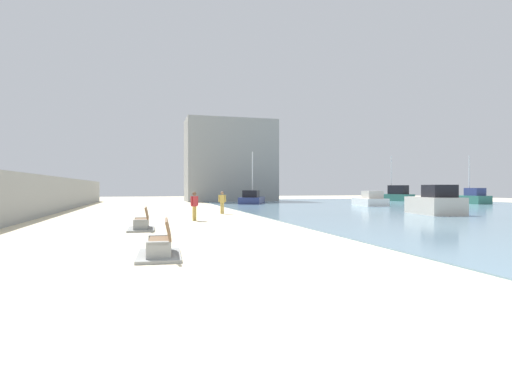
{
  "coord_description": "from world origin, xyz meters",
  "views": [
    {
      "loc": [
        -0.83,
        -7.39,
        1.81
      ],
      "look_at": [
        4.52,
        12.31,
        1.6
      ],
      "focal_mm": 28.03,
      "sensor_mm": 36.0,
      "label": 1
    }
  ],
  "objects_px": {
    "person_standing": "(222,201)",
    "boat_distant": "(252,199)",
    "boat_mid_bay": "(394,195)",
    "bench_near": "(160,248)",
    "boat_far_right": "(471,198)",
    "boat_outer": "(435,203)",
    "person_walking": "(194,204)",
    "bench_far": "(142,224)",
    "boat_nearest": "(370,200)"
  },
  "relations": [
    {
      "from": "boat_outer",
      "to": "bench_near",
      "type": "bearing_deg",
      "value": -146.83
    },
    {
      "from": "bench_near",
      "to": "bench_far",
      "type": "height_order",
      "value": "same"
    },
    {
      "from": "bench_far",
      "to": "person_standing",
      "type": "distance_m",
      "value": 10.95
    },
    {
      "from": "bench_far",
      "to": "person_walking",
      "type": "bearing_deg",
      "value": 57.38
    },
    {
      "from": "person_walking",
      "to": "boat_mid_bay",
      "type": "xyz_separation_m",
      "value": [
        29.94,
        25.41,
        -0.1
      ]
    },
    {
      "from": "person_standing",
      "to": "boat_outer",
      "type": "xyz_separation_m",
      "value": [
        13.65,
        -4.7,
        -0.1
      ]
    },
    {
      "from": "boat_mid_bay",
      "to": "boat_distant",
      "type": "xyz_separation_m",
      "value": [
        -21.07,
        -3.89,
        -0.22
      ]
    },
    {
      "from": "boat_nearest",
      "to": "boat_far_right",
      "type": "height_order",
      "value": "boat_far_right"
    },
    {
      "from": "person_standing",
      "to": "boat_far_right",
      "type": "height_order",
      "value": "boat_far_right"
    },
    {
      "from": "bench_near",
      "to": "person_walking",
      "type": "distance_m",
      "value": 11.58
    },
    {
      "from": "boat_far_right",
      "to": "boat_outer",
      "type": "bearing_deg",
      "value": -139.29
    },
    {
      "from": "person_standing",
      "to": "boat_nearest",
      "type": "height_order",
      "value": "person_standing"
    },
    {
      "from": "boat_mid_bay",
      "to": "boat_far_right",
      "type": "bearing_deg",
      "value": -76.71
    },
    {
      "from": "boat_mid_bay",
      "to": "person_standing",
      "type": "bearing_deg",
      "value": -143.79
    },
    {
      "from": "bench_far",
      "to": "person_walking",
      "type": "relative_size",
      "value": 1.33
    },
    {
      "from": "bench_near",
      "to": "boat_distant",
      "type": "xyz_separation_m",
      "value": [
        11.04,
        32.87,
        0.37
      ]
    },
    {
      "from": "person_standing",
      "to": "boat_distant",
      "type": "distance_m",
      "value": 17.4
    },
    {
      "from": "bench_near",
      "to": "boat_nearest",
      "type": "xyz_separation_m",
      "value": [
        21.23,
        24.89,
        0.35
      ]
    },
    {
      "from": "boat_mid_bay",
      "to": "boat_nearest",
      "type": "height_order",
      "value": "boat_mid_bay"
    },
    {
      "from": "boat_outer",
      "to": "boat_nearest",
      "type": "bearing_deg",
      "value": 77.33
    },
    {
      "from": "person_standing",
      "to": "boat_nearest",
      "type": "xyz_separation_m",
      "value": [
        16.55,
        8.2,
        -0.31
      ]
    },
    {
      "from": "bench_far",
      "to": "boat_distant",
      "type": "distance_m",
      "value": 28.27
    },
    {
      "from": "bench_far",
      "to": "boat_distant",
      "type": "height_order",
      "value": "boat_distant"
    },
    {
      "from": "boat_nearest",
      "to": "boat_far_right",
      "type": "bearing_deg",
      "value": 4.83
    },
    {
      "from": "boat_distant",
      "to": "boat_outer",
      "type": "xyz_separation_m",
      "value": [
        7.29,
        -20.89,
        0.19
      ]
    },
    {
      "from": "bench_far",
      "to": "boat_mid_bay",
      "type": "distance_m",
      "value": 44.13
    },
    {
      "from": "boat_outer",
      "to": "person_standing",
      "type": "bearing_deg",
      "value": 161.01
    },
    {
      "from": "person_walking",
      "to": "person_standing",
      "type": "xyz_separation_m",
      "value": [
        2.52,
        5.33,
        -0.03
      ]
    },
    {
      "from": "boat_mid_bay",
      "to": "boat_outer",
      "type": "bearing_deg",
      "value": -119.07
    },
    {
      "from": "boat_mid_bay",
      "to": "boat_distant",
      "type": "height_order",
      "value": "boat_mid_bay"
    },
    {
      "from": "boat_mid_bay",
      "to": "bench_far",
      "type": "bearing_deg",
      "value": -137.76
    },
    {
      "from": "person_standing",
      "to": "boat_far_right",
      "type": "relative_size",
      "value": 0.29
    },
    {
      "from": "boat_mid_bay",
      "to": "boat_far_right",
      "type": "relative_size",
      "value": 1.13
    },
    {
      "from": "boat_nearest",
      "to": "boat_outer",
      "type": "relative_size",
      "value": 1.03
    },
    {
      "from": "person_walking",
      "to": "boat_outer",
      "type": "relative_size",
      "value": 0.36
    },
    {
      "from": "bench_far",
      "to": "boat_outer",
      "type": "distance_m",
      "value": 19.52
    },
    {
      "from": "boat_mid_bay",
      "to": "boat_far_right",
      "type": "xyz_separation_m",
      "value": [
        2.54,
        -10.74,
        -0.11
      ]
    },
    {
      "from": "boat_nearest",
      "to": "boat_far_right",
      "type": "relative_size",
      "value": 0.85
    },
    {
      "from": "boat_distant",
      "to": "boat_nearest",
      "type": "distance_m",
      "value": 12.95
    },
    {
      "from": "bench_far",
      "to": "boat_outer",
      "type": "bearing_deg",
      "value": 14.51
    },
    {
      "from": "person_standing",
      "to": "boat_distant",
      "type": "height_order",
      "value": "boat_distant"
    },
    {
      "from": "person_walking",
      "to": "boat_nearest",
      "type": "height_order",
      "value": "person_walking"
    },
    {
      "from": "bench_near",
      "to": "person_standing",
      "type": "relative_size",
      "value": 1.38
    },
    {
      "from": "boat_mid_bay",
      "to": "boat_outer",
      "type": "height_order",
      "value": "boat_mid_bay"
    },
    {
      "from": "boat_mid_bay",
      "to": "bench_near",
      "type": "bearing_deg",
      "value": -131.13
    },
    {
      "from": "person_walking",
      "to": "boat_distant",
      "type": "height_order",
      "value": "boat_distant"
    },
    {
      "from": "person_walking",
      "to": "boat_nearest",
      "type": "bearing_deg",
      "value": 35.37
    },
    {
      "from": "person_standing",
      "to": "boat_outer",
      "type": "bearing_deg",
      "value": -18.99
    },
    {
      "from": "person_walking",
      "to": "boat_far_right",
      "type": "relative_size",
      "value": 0.29
    },
    {
      "from": "person_standing",
      "to": "boat_mid_bay",
      "type": "bearing_deg",
      "value": 36.21
    }
  ]
}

